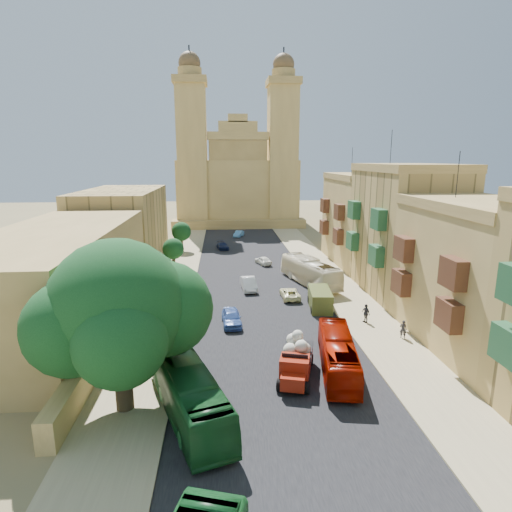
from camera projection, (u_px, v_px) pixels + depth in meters
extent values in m
plane|color=olive|center=(297.00, 443.00, 22.00)|extent=(260.00, 260.00, 0.00)
cube|color=black|center=(253.00, 281.00, 51.16)|extent=(14.00, 140.00, 0.01)
cube|color=tan|center=(331.00, 279.00, 51.91)|extent=(5.00, 140.00, 0.01)
cube|color=tan|center=(173.00, 283.00, 50.41)|extent=(5.00, 140.00, 0.01)
cube|color=tan|center=(311.00, 279.00, 51.70)|extent=(0.25, 140.00, 0.12)
cube|color=tan|center=(194.00, 282.00, 50.59)|extent=(0.25, 140.00, 0.12)
cube|color=#225531|center=(509.00, 346.00, 22.80)|extent=(0.90, 2.20, 2.00)
cube|color=tan|center=(479.00, 280.00, 32.79)|extent=(8.00, 14.00, 10.50)
cube|color=#9C7E44|center=(488.00, 206.00, 31.54)|extent=(8.20, 14.00, 0.80)
cylinder|color=black|center=(458.00, 174.00, 33.69)|extent=(0.06, 0.06, 3.60)
cube|color=#4E2A1A|center=(449.00, 315.00, 28.91)|extent=(0.90, 2.20, 2.00)
cube|color=#4E2A1A|center=(401.00, 282.00, 36.53)|extent=(0.90, 2.20, 2.00)
cube|color=#4E2A1A|center=(453.00, 273.00, 28.26)|extent=(0.90, 2.20, 2.00)
cube|color=#4E2A1A|center=(404.00, 249.00, 35.88)|extent=(0.90, 2.20, 2.00)
cube|color=tan|center=(404.00, 233.00, 46.12)|extent=(8.00, 14.00, 13.00)
cube|color=#9C7E44|center=(409.00, 168.00, 44.59)|extent=(8.20, 14.00, 0.80)
cylinder|color=black|center=(391.00, 147.00, 46.74)|extent=(0.06, 0.06, 3.60)
cube|color=#225531|center=(376.00, 256.00, 42.30)|extent=(0.90, 2.20, 2.00)
cube|color=#225531|center=(352.00, 241.00, 49.92)|extent=(0.90, 2.20, 2.00)
cube|color=#225531|center=(378.00, 219.00, 41.50)|extent=(0.90, 2.20, 2.00)
cube|color=#225531|center=(354.00, 210.00, 49.11)|extent=(0.90, 2.20, 2.00)
cube|color=tan|center=(362.00, 221.00, 59.89)|extent=(8.00, 14.00, 11.50)
cube|color=#9C7E44|center=(365.00, 177.00, 58.52)|extent=(8.20, 14.00, 0.80)
cylinder|color=black|center=(352.00, 160.00, 60.68)|extent=(0.06, 0.06, 3.60)
cube|color=#4E2A1A|center=(338.00, 236.00, 56.04)|extent=(0.90, 2.20, 2.00)
cube|color=#4E2A1A|center=(324.00, 227.00, 63.65)|extent=(0.90, 2.20, 2.00)
cube|color=#4E2A1A|center=(339.00, 212.00, 55.32)|extent=(0.90, 2.20, 2.00)
cube|color=#4E2A1A|center=(325.00, 205.00, 62.94)|extent=(0.90, 2.20, 2.00)
cube|color=tan|center=(129.00, 305.00, 40.25)|extent=(1.00, 40.00, 1.80)
cube|color=#9C7E44|center=(57.00, 278.00, 37.14)|extent=(10.00, 28.00, 8.40)
cube|color=tan|center=(123.00, 224.00, 62.23)|extent=(10.00, 22.00, 10.00)
cube|color=tan|center=(237.00, 191.00, 99.16)|extent=(26.00, 20.00, 14.00)
cube|color=#9C7E44|center=(239.00, 224.00, 90.32)|extent=(28.00, 4.00, 1.80)
cube|color=#9C7E44|center=(238.00, 180.00, 89.95)|extent=(12.00, 2.00, 16.00)
cube|color=tan|center=(238.00, 136.00, 87.97)|extent=(12.60, 2.40, 1.60)
cube|color=tan|center=(238.00, 127.00, 87.59)|extent=(8.00, 2.00, 2.40)
cube|color=tan|center=(238.00, 118.00, 87.19)|extent=(4.00, 2.00, 1.60)
cube|color=tan|center=(192.00, 158.00, 89.46)|extent=(6.00, 6.00, 29.00)
cube|color=#9C7E44|center=(190.00, 81.00, 86.10)|extent=(6.80, 6.80, 1.40)
cylinder|color=#9C7E44|center=(190.00, 73.00, 85.75)|extent=(4.80, 4.80, 1.80)
sphere|color=brown|center=(189.00, 63.00, 85.35)|extent=(4.40, 4.40, 4.40)
cylinder|color=black|center=(189.00, 50.00, 84.81)|extent=(0.28, 0.28, 1.80)
cube|color=tan|center=(282.00, 158.00, 90.96)|extent=(6.00, 6.00, 29.00)
cube|color=#9C7E44|center=(283.00, 82.00, 87.60)|extent=(6.80, 6.80, 1.40)
cylinder|color=#9C7E44|center=(283.00, 74.00, 87.25)|extent=(4.80, 4.80, 1.80)
sphere|color=brown|center=(284.00, 65.00, 86.85)|extent=(4.40, 4.40, 4.40)
cylinder|color=black|center=(284.00, 52.00, 86.31)|extent=(0.28, 0.28, 1.80)
cylinder|color=#362A1B|center=(123.00, 378.00, 24.71)|extent=(1.01, 1.01, 3.85)
sphere|color=#0E3416|center=(118.00, 307.00, 23.75)|extent=(7.69, 7.69, 7.69)
sphere|color=#0E3416|center=(165.00, 308.00, 25.25)|extent=(5.67, 5.67, 5.67)
sphere|color=#0E3416|center=(73.00, 328.00, 22.87)|extent=(5.26, 5.26, 5.26)
sphere|color=#0E3416|center=(120.00, 342.00, 21.66)|extent=(4.86, 4.86, 4.86)
sphere|color=#0E3416|center=(107.00, 282.00, 25.64)|extent=(4.45, 4.45, 4.45)
cylinder|color=#362A1B|center=(141.00, 337.00, 32.64)|extent=(0.44, 0.44, 2.08)
sphere|color=#0E3416|center=(139.00, 311.00, 32.18)|extent=(3.03, 3.03, 3.03)
cylinder|color=#362A1B|center=(162.00, 290.00, 44.31)|extent=(0.44, 0.44, 2.08)
sphere|color=#0E3416|center=(161.00, 270.00, 43.84)|extent=(3.03, 3.03, 3.03)
cylinder|color=#362A1B|center=(174.00, 263.00, 55.99)|extent=(0.44, 0.44, 1.90)
sphere|color=#0E3416|center=(173.00, 249.00, 55.56)|extent=(2.77, 2.77, 2.77)
cylinder|color=#362A1B|center=(182.00, 245.00, 67.63)|extent=(0.44, 0.44, 2.08)
sphere|color=#0E3416|center=(181.00, 232.00, 67.16)|extent=(3.02, 3.02, 3.02)
cube|color=maroon|center=(297.00, 356.00, 29.30)|extent=(2.69, 3.55, 0.79)
cube|color=black|center=(298.00, 350.00, 29.20)|extent=(2.74, 3.61, 0.11)
cube|color=maroon|center=(295.00, 369.00, 27.34)|extent=(2.17, 1.92, 1.58)
cube|color=maroon|center=(293.00, 382.00, 26.41)|extent=(1.72, 1.41, 0.88)
cube|color=black|center=(295.00, 360.00, 27.21)|extent=(1.63, 0.52, 0.79)
cylinder|color=black|center=(279.00, 385.00, 26.92)|extent=(0.50, 0.84, 0.79)
cylinder|color=black|center=(307.00, 388.00, 26.61)|extent=(0.50, 0.84, 0.79)
cylinder|color=black|center=(286.00, 358.00, 30.62)|extent=(0.50, 0.84, 0.79)
cylinder|color=black|center=(311.00, 360.00, 30.31)|extent=(0.50, 0.84, 0.79)
sphere|color=beige|center=(290.00, 350.00, 28.72)|extent=(0.97, 0.97, 0.97)
sphere|color=beige|center=(304.00, 349.00, 28.82)|extent=(0.97, 0.97, 0.97)
sphere|color=beige|center=(298.00, 344.00, 29.66)|extent=(0.97, 0.97, 0.97)
sphere|color=beige|center=(293.00, 340.00, 29.19)|extent=(0.88, 0.88, 0.88)
sphere|color=beige|center=(301.00, 346.00, 28.24)|extent=(0.88, 0.88, 0.88)
sphere|color=beige|center=(298.00, 336.00, 28.87)|extent=(0.79, 0.79, 0.79)
cube|color=#49521F|center=(320.00, 299.00, 41.69)|extent=(2.44, 4.71, 1.87)
cylinder|color=black|center=(312.00, 310.00, 40.30)|extent=(0.37, 0.77, 0.75)
cylinder|color=black|center=(331.00, 310.00, 40.26)|extent=(0.37, 0.77, 0.75)
cylinder|color=black|center=(309.00, 299.00, 43.37)|extent=(0.37, 0.77, 0.75)
cylinder|color=black|center=(327.00, 299.00, 43.33)|extent=(0.37, 0.77, 0.75)
imported|color=#165022|center=(188.00, 391.00, 24.21)|extent=(5.71, 10.67, 2.91)
imported|color=#960F00|center=(338.00, 354.00, 29.20)|extent=(3.55, 9.22, 2.51)
imported|color=#F4E6C2|center=(310.00, 272.00, 49.71)|extent=(5.51, 10.87, 2.95)
imported|color=#4062AD|center=(232.00, 317.00, 37.56)|extent=(1.86, 4.11, 1.37)
imported|color=silver|center=(249.00, 284.00, 47.62)|extent=(1.80, 4.33, 1.39)
imported|color=#F8F1B9|center=(290.00, 293.00, 44.77)|extent=(1.84, 3.92, 1.08)
imported|color=#121E42|center=(223.00, 246.00, 69.24)|extent=(2.20, 3.98, 1.09)
imported|color=white|center=(263.00, 260.00, 59.12)|extent=(2.41, 3.69, 1.17)
imported|color=#5596CD|center=(239.00, 234.00, 80.17)|extent=(2.24, 3.57, 1.11)
imported|color=#262529|center=(403.00, 329.00, 34.78)|extent=(0.65, 0.56, 1.52)
imported|color=#313034|center=(366.00, 313.00, 38.13)|extent=(0.75, 1.08, 1.70)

